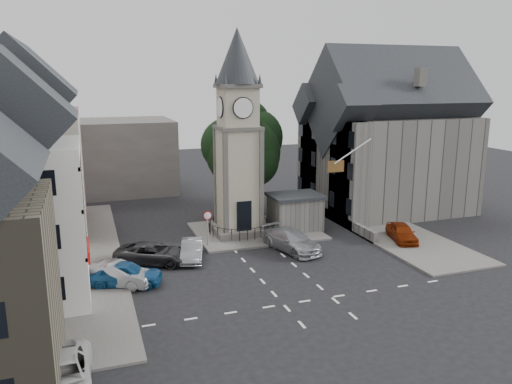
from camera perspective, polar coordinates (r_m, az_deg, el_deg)
name	(u,v)px	position (r m, az deg, el deg)	size (l,w,h in m)	color
ground	(273,267)	(34.03, 2.01, -8.62)	(120.00, 120.00, 0.00)	black
pavement_west	(78,258)	(37.64, -19.70, -7.14)	(6.00, 30.00, 0.14)	#595651
pavement_east	(366,220)	(45.95, 12.48, -3.12)	(6.00, 26.00, 0.14)	#595651
central_island	(256,231)	(41.58, -0.01, -4.47)	(10.00, 8.00, 0.16)	#595651
road_markings	(308,301)	(29.37, 5.94, -12.27)	(20.00, 8.00, 0.01)	silver
clock_tower	(238,135)	(39.48, -2.08, 6.53)	(4.86, 4.86, 16.25)	#4C4944
stone_shelter	(295,212)	(41.88, 4.49, -2.30)	(4.30, 3.30, 3.08)	#575450
town_tree	(243,141)	(44.95, -1.50, 5.82)	(7.20, 7.20, 10.80)	black
warning_sign_post	(208,222)	(37.41, -5.56, -3.40)	(0.70, 0.19, 2.85)	black
terrace_pink	(34,150)	(46.10, -23.99, 4.41)	(8.10, 7.60, 12.80)	#D79494
terrace_cream	(25,165)	(38.22, -24.92, 2.81)	(8.10, 7.60, 12.80)	beige
terrace_tudor	(11,195)	(30.47, -26.24, -0.34)	(8.10, 7.60, 12.00)	silver
backdrop_west	(81,158)	(58.17, -19.41, 3.73)	(20.00, 10.00, 8.00)	#4C4944
east_building	(386,145)	(49.12, 14.60, 5.17)	(14.40, 11.40, 12.60)	#575450
east_boundary_wall	(328,213)	(46.18, 8.25, -2.37)	(0.40, 16.00, 0.90)	#575450
flagpole	(353,151)	(39.15, 10.99, 4.60)	(3.68, 0.10, 2.74)	white
car_west_blue	(124,274)	(31.94, -14.81, -9.01)	(1.84, 4.58, 1.56)	navy
car_west_silver	(117,274)	(32.08, -15.58, -9.06)	(1.55, 4.44, 1.46)	gray
car_west_grey	(153,253)	(35.20, -11.69, -6.90)	(2.39, 5.17, 1.44)	#28282B
car_island_silver	(192,250)	(35.58, -7.33, -6.58)	(1.45, 4.15, 1.37)	gray
car_island_east	(291,240)	(37.11, 4.08, -5.52)	(2.18, 5.37, 1.56)	#9D9FA5
car_east_red	(402,233)	(40.71, 16.32, -4.47)	(1.67, 4.14, 1.41)	maroon
van_sw_white	(62,377)	(22.72, -21.34, -19.12)	(2.39, 5.19, 1.44)	silver
pedestrian	(365,212)	(44.96, 12.40, -2.29)	(0.70, 0.46, 1.92)	#ACA18E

